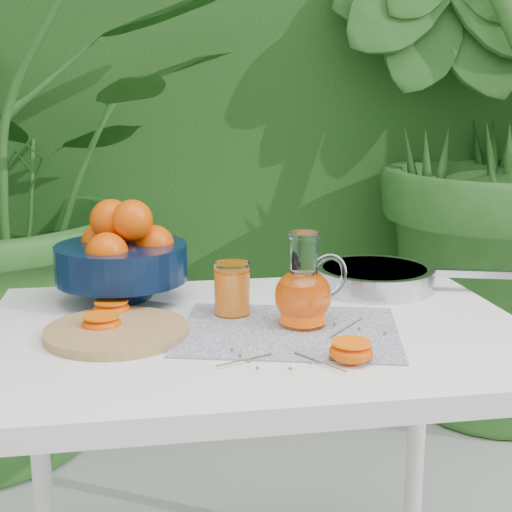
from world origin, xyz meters
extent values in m
cube|color=#164E17|center=(0.00, 2.20, 1.25)|extent=(8.00, 1.20, 2.50)
imported|color=#2C5A1E|center=(1.03, 1.28, 1.04)|extent=(2.93, 2.93, 2.08)
cube|color=white|center=(0.02, 0.07, 0.73)|extent=(1.00, 0.70, 0.04)
cylinder|color=white|center=(-0.43, 0.37, 0.35)|extent=(0.04, 0.04, 0.71)
cylinder|color=white|center=(0.47, 0.37, 0.35)|extent=(0.04, 0.04, 0.71)
cube|color=#0B1041|center=(0.07, 0.04, 0.75)|extent=(0.46, 0.39, 0.00)
cylinder|color=#A37A49|center=(-0.23, 0.07, 0.76)|extent=(0.28, 0.28, 0.02)
cylinder|color=black|center=(-0.22, 0.29, 0.77)|extent=(0.13, 0.13, 0.04)
cylinder|color=black|center=(-0.22, 0.29, 0.83)|extent=(0.36, 0.36, 0.08)
sphere|color=#F64302|center=(-0.27, 0.35, 0.86)|extent=(0.11, 0.11, 0.08)
sphere|color=#F64302|center=(-0.16, 0.30, 0.86)|extent=(0.11, 0.11, 0.08)
sphere|color=#F64302|center=(-0.25, 0.23, 0.86)|extent=(0.11, 0.11, 0.08)
sphere|color=#F64302|center=(-0.20, 0.36, 0.86)|extent=(0.11, 0.11, 0.08)
sphere|color=#F64302|center=(-0.24, 0.31, 0.92)|extent=(0.11, 0.11, 0.09)
sphere|color=#F64302|center=(-0.20, 0.27, 0.92)|extent=(0.11, 0.11, 0.08)
cylinder|color=white|center=(0.11, 0.06, 0.76)|extent=(0.11, 0.11, 0.01)
ellipsoid|color=white|center=(0.11, 0.06, 0.81)|extent=(0.13, 0.13, 0.10)
cylinder|color=white|center=(0.11, 0.06, 0.89)|extent=(0.06, 0.06, 0.07)
cylinder|color=white|center=(0.11, 0.06, 0.92)|extent=(0.07, 0.07, 0.01)
torus|color=white|center=(0.16, 0.08, 0.84)|extent=(0.08, 0.04, 0.08)
cylinder|color=#E84C05|center=(0.11, 0.06, 0.80)|extent=(0.11, 0.11, 0.07)
cylinder|color=white|center=(-0.01, 0.15, 0.80)|extent=(0.07, 0.07, 0.10)
cylinder|color=orange|center=(-0.01, 0.15, 0.80)|extent=(0.06, 0.06, 0.08)
cylinder|color=orange|center=(-0.01, 0.15, 0.84)|extent=(0.06, 0.06, 0.00)
cylinder|color=#B3B4B8|center=(0.32, 0.30, 0.77)|extent=(0.33, 0.33, 0.05)
cylinder|color=white|center=(0.32, 0.30, 0.79)|extent=(0.28, 0.28, 0.01)
cube|color=#B3B4B8|center=(0.54, 0.23, 0.79)|extent=(0.19, 0.08, 0.02)
ellipsoid|color=#F64302|center=(-0.26, 0.09, 0.77)|extent=(0.09, 0.09, 0.03)
cylinder|color=orange|center=(-0.26, 0.09, 0.78)|extent=(0.08, 0.08, 0.00)
ellipsoid|color=#F64302|center=(-0.24, 0.18, 0.77)|extent=(0.09, 0.09, 0.03)
cylinder|color=orange|center=(-0.24, 0.18, 0.78)|extent=(0.08, 0.08, 0.00)
ellipsoid|color=#F64302|center=(0.14, -0.12, 0.77)|extent=(0.09, 0.09, 0.03)
cylinder|color=orange|center=(0.14, -0.12, 0.78)|extent=(0.08, 0.08, 0.00)
cylinder|color=brown|center=(0.09, -0.13, 0.76)|extent=(0.06, 0.10, 0.00)
sphere|color=#4B6D39|center=(0.04, -0.16, 0.76)|extent=(0.01, 0.01, 0.01)
sphere|color=#4B6D39|center=(0.07, -0.14, 0.76)|extent=(0.01, 0.01, 0.01)
sphere|color=#4B6D39|center=(0.11, -0.12, 0.76)|extent=(0.01, 0.01, 0.01)
sphere|color=#4B6D39|center=(0.14, -0.10, 0.76)|extent=(0.01, 0.01, 0.01)
cylinder|color=brown|center=(0.18, 0.03, 0.76)|extent=(0.09, 0.10, 0.00)
sphere|color=#4B6D39|center=(0.13, 0.08, 0.76)|extent=(0.01, 0.01, 0.01)
sphere|color=#4B6D39|center=(0.16, 0.05, 0.76)|extent=(0.01, 0.01, 0.01)
sphere|color=#4B6D39|center=(0.20, 0.01, 0.76)|extent=(0.01, 0.01, 0.01)
sphere|color=#4B6D39|center=(0.24, -0.02, 0.76)|extent=(0.01, 0.01, 0.01)
cylinder|color=brown|center=(-0.03, -0.10, 0.76)|extent=(0.10, 0.04, 0.00)
sphere|color=#4B6D39|center=(-0.01, -0.14, 0.76)|extent=(0.01, 0.01, 0.01)
sphere|color=#4B6D39|center=(-0.02, -0.11, 0.76)|extent=(0.01, 0.01, 0.01)
sphere|color=#4B6D39|center=(-0.03, -0.08, 0.76)|extent=(0.01, 0.01, 0.01)
sphere|color=#4B6D39|center=(-0.04, -0.05, 0.76)|extent=(0.01, 0.01, 0.01)
camera|label=1|loc=(-0.18, -1.16, 1.17)|focal=50.00mm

